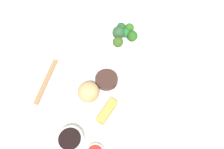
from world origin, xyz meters
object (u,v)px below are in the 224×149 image
main_plate (107,97)px  soy_sauce_bowl (70,140)px  chopsticks_pair (46,81)px  broccoli_plate (123,40)px

main_plate → soy_sauce_bowl: bearing=-146.2°
main_plate → chopsticks_pair: 0.26m
main_plate → chopsticks_pair: main_plate is taller
broccoli_plate → soy_sauce_bowl: 0.50m
broccoli_plate → soy_sauce_bowl: size_ratio=2.43×
main_plate → chopsticks_pair: size_ratio=1.22×
soy_sauce_bowl → main_plate: bearing=33.8°
main_plate → broccoli_plate: size_ratio=1.13×
soy_sauce_bowl → chopsticks_pair: size_ratio=0.44×
main_plate → broccoli_plate: bearing=56.4°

